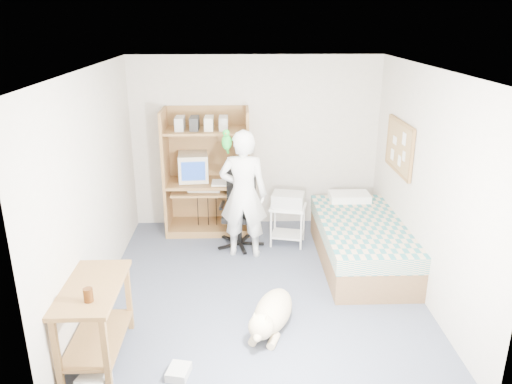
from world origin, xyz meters
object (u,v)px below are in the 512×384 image
at_px(bed, 361,241).
at_px(side_desk, 95,311).
at_px(person, 243,194).
at_px(computer_hutch, 207,176).
at_px(dog, 271,313).
at_px(printer_cart, 288,219).
at_px(office_chair, 240,220).

bearing_deg(bed, side_desk, -147.50).
distance_m(side_desk, person, 2.53).
bearing_deg(computer_hutch, bed, -29.29).
distance_m(dog, printer_cart, 2.04).
xyz_separation_m(side_desk, dog, (1.62, 0.39, -0.32)).
height_order(computer_hutch, bed, computer_hutch).
xyz_separation_m(person, dog, (0.26, -1.70, -0.67)).
xyz_separation_m(office_chair, printer_cart, (0.65, -0.01, 0.01)).
bearing_deg(printer_cart, office_chair, -167.18).
bearing_deg(side_desk, computer_hutch, 73.86).
height_order(side_desk, printer_cart, side_desk).
relative_size(computer_hutch, office_chair, 1.77).
xyz_separation_m(office_chair, person, (0.04, -0.31, 0.48)).
height_order(bed, dog, bed).
bearing_deg(dog, computer_hutch, 126.79).
xyz_separation_m(dog, printer_cart, (0.35, 2.00, 0.19)).
bearing_deg(dog, person, 118.63).
bearing_deg(dog, side_desk, -146.46).
height_order(computer_hutch, printer_cart, computer_hutch).
distance_m(side_desk, office_chair, 2.74).
xyz_separation_m(side_desk, person, (1.36, 2.10, 0.35)).
bearing_deg(bed, office_chair, 159.03).
distance_m(computer_hutch, office_chair, 0.84).
relative_size(side_desk, office_chair, 0.98).
xyz_separation_m(computer_hutch, person, (0.51, -0.84, 0.02)).
bearing_deg(computer_hutch, side_desk, -106.14).
bearing_deg(printer_cart, side_desk, -115.98).
distance_m(side_desk, printer_cart, 3.10).
bearing_deg(printer_cart, computer_hutch, 167.62).
bearing_deg(computer_hutch, person, -58.69).
bearing_deg(computer_hutch, office_chair, -48.85).
bearing_deg(person, bed, 175.88).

